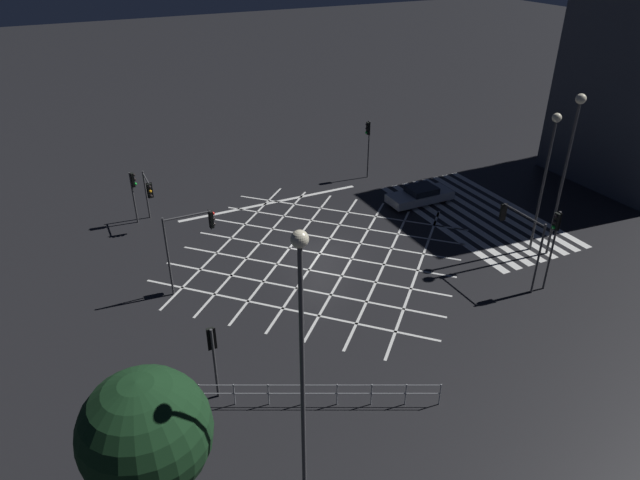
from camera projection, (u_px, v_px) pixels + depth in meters
name	position (u px, v px, depth m)	size (l,w,h in m)	color
ground_plane	(320.00, 253.00, 33.07)	(200.00, 200.00, 0.00)	black
road_markings	(415.00, 227.00, 35.96)	(19.27, 24.47, 0.01)	silver
traffic_light_nw_main	(212.00, 348.00, 22.00)	(0.39, 0.36, 3.38)	#424244
traffic_light_se_cross	(368.00, 138.00, 41.49)	(0.36, 0.39, 4.32)	#424244
traffic_light_ne_cross	(133.00, 187.00, 35.39)	(0.36, 0.39, 3.41)	#424244
traffic_light_ne_main	(148.00, 191.00, 35.09)	(2.10, 0.36, 3.24)	#424244
traffic_light_median_north	(191.00, 234.00, 28.36)	(0.36, 2.62, 4.42)	#424244
traffic_light_sw_cross	(554.00, 235.00, 28.32)	(0.36, 0.39, 4.49)	#424244
traffic_light_sw_main	(518.00, 229.00, 29.42)	(3.14, 0.36, 4.00)	#424244
street_lamp_east	(549.00, 158.00, 30.74)	(0.50, 0.50, 8.16)	#424244
street_lamp_west	(571.00, 144.00, 29.88)	(0.54, 0.54, 9.30)	#424244
street_lamp_far	(302.00, 339.00, 15.80)	(0.48, 0.48, 10.10)	#424244
street_tree_near	(146.00, 433.00, 16.65)	(3.95, 3.95, 5.72)	#473323
waiting_car	(420.00, 195.00, 38.84)	(1.80, 4.57, 1.15)	#B7BABC
pedestrian_railing	(320.00, 392.00, 22.38)	(4.21, 8.56, 1.05)	#9EA0A5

